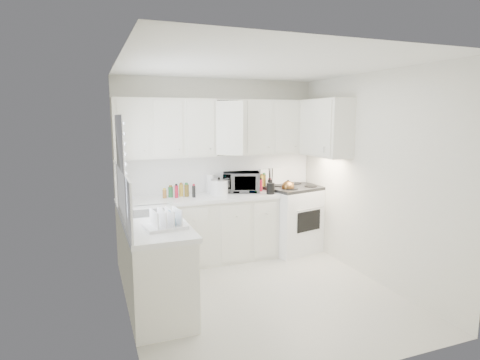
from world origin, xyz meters
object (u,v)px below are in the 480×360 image
dish_rack (165,217)px  stove (293,209)px  rice_cooker (219,186)px  tea_kettle (288,186)px  microwave (241,180)px  utensil_crock (271,181)px

dish_rack → stove: bearing=25.3°
dish_rack → rice_cooker: bearing=47.4°
tea_kettle → dish_rack: bearing=-167.0°
stove → tea_kettle: bearing=-151.9°
microwave → dish_rack: size_ratio=1.33×
rice_cooker → dish_rack: rice_cooker is taller
microwave → stove: bearing=7.9°
tea_kettle → utensil_crock: bearing=163.9°
microwave → dish_rack: (-1.42, -1.58, -0.07)m
stove → rice_cooker: size_ratio=5.16×
stove → utensil_crock: bearing=-173.4°
tea_kettle → stove: bearing=23.0°
tea_kettle → rice_cooker: rice_cooker is taller
tea_kettle → rice_cooker: (-1.00, 0.22, 0.03)m
stove → rice_cooker: bearing=163.6°
rice_cooker → utensil_crock: utensil_crock is taller
utensil_crock → microwave: bearing=134.5°
rice_cooker → utensil_crock: size_ratio=0.64×
stove → microwave: size_ratio=2.42×
dish_rack → microwave: bearing=40.7°
stove → microwave: microwave is taller
dish_rack → tea_kettle: bearing=24.4°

